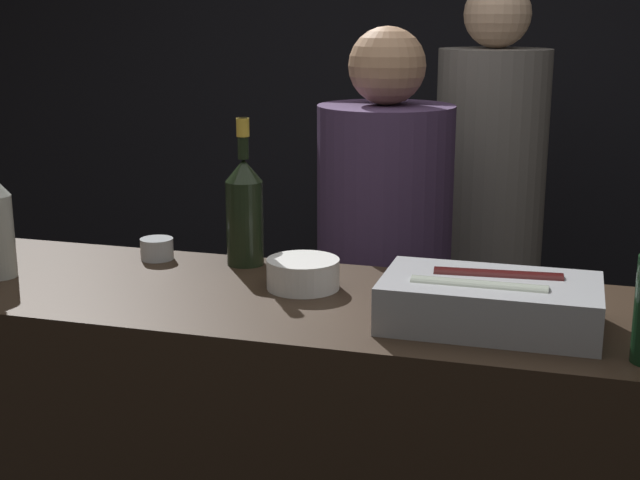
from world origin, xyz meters
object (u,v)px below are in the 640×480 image
at_px(ice_bin_with_bottles, 490,301).
at_px(bowl_white, 303,273).
at_px(person_in_hoodie, 487,226).
at_px(candle_votive, 157,249).
at_px(person_blond_tee, 385,289).
at_px(champagne_bottle, 245,208).

xyz_separation_m(ice_bin_with_bottles, bowl_white, (-0.41, 0.13, -0.02)).
bearing_deg(ice_bin_with_bottles, person_in_hoodie, 95.67).
height_order(bowl_white, candle_votive, bowl_white).
distance_m(bowl_white, person_blond_tee, 0.66).
xyz_separation_m(bowl_white, candle_votive, (-0.41, 0.13, -0.01)).
distance_m(bowl_white, candle_votive, 0.43).
relative_size(candle_votive, person_blond_tee, 0.05).
bearing_deg(bowl_white, candle_votive, 162.94).
bearing_deg(bowl_white, ice_bin_with_bottles, -17.79).
bearing_deg(person_blond_tee, ice_bin_with_bottles, 53.24).
xyz_separation_m(ice_bin_with_bottles, candle_votive, (-0.82, 0.26, -0.02)).
relative_size(candle_votive, champagne_bottle, 0.23).
xyz_separation_m(bowl_white, champagne_bottle, (-0.19, 0.15, 0.10)).
distance_m(candle_votive, person_in_hoodie, 1.22).
bearing_deg(champagne_bottle, person_blond_tee, 62.81).
height_order(champagne_bottle, person_in_hoodie, person_in_hoodie).
height_order(champagne_bottle, person_blond_tee, person_blond_tee).
height_order(ice_bin_with_bottles, person_blond_tee, person_blond_tee).
distance_m(champagne_bottle, person_in_hoodie, 1.11).
xyz_separation_m(ice_bin_with_bottles, champagne_bottle, (-0.60, 0.28, 0.09)).
bearing_deg(bowl_white, champagne_bottle, 142.30).
xyz_separation_m(ice_bin_with_bottles, person_in_hoodie, (-0.12, 1.25, -0.15)).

